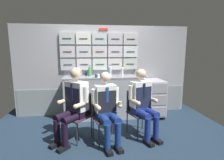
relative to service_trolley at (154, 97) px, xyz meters
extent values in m
cube|color=#1E2F41|center=(-1.16, -1.00, -0.49)|extent=(4.80, 4.80, 0.04)
cube|color=#9B9BA2|center=(-1.16, 0.38, 0.60)|extent=(4.20, 0.06, 2.15)
cube|color=gray|center=(-1.16, 0.35, -0.15)|extent=(4.12, 0.01, 0.65)
cube|color=#ABB1BB|center=(-2.00, 0.32, 0.77)|extent=(0.34, 0.06, 0.27)
cylinder|color=#2A292F|center=(-2.00, 0.28, 0.77)|extent=(0.19, 0.01, 0.01)
cube|color=silver|center=(-1.63, 0.32, 0.77)|extent=(0.34, 0.06, 0.27)
cylinder|color=#202A2E|center=(-1.63, 0.28, 0.77)|extent=(0.19, 0.01, 0.01)
cube|color=silver|center=(-1.26, 0.32, 0.77)|extent=(0.34, 0.06, 0.27)
cylinder|color=#212426|center=(-1.26, 0.28, 0.77)|extent=(0.19, 0.01, 0.01)
cube|color=silver|center=(-0.88, 0.32, 0.77)|extent=(0.34, 0.06, 0.27)
cylinder|color=#20282B|center=(-0.88, 0.28, 0.77)|extent=(0.19, 0.01, 0.01)
cube|color=#BAC0B6|center=(-0.51, 0.32, 0.77)|extent=(0.34, 0.06, 0.27)
cylinder|color=#26232E|center=(-0.51, 0.28, 0.77)|extent=(0.19, 0.01, 0.01)
cube|color=#BDB7C2|center=(-2.00, 0.32, 1.07)|extent=(0.34, 0.06, 0.27)
cylinder|color=#1E282C|center=(-2.00, 0.28, 1.07)|extent=(0.19, 0.01, 0.01)
cube|color=silver|center=(-1.63, 0.32, 1.07)|extent=(0.34, 0.06, 0.27)
cylinder|color=#1F252B|center=(-1.63, 0.28, 1.07)|extent=(0.19, 0.01, 0.01)
cube|color=silver|center=(-1.26, 0.32, 1.07)|extent=(0.34, 0.06, 0.27)
cylinder|color=#271C2A|center=(-1.26, 0.28, 1.07)|extent=(0.19, 0.01, 0.01)
cube|color=silver|center=(-0.88, 0.32, 1.07)|extent=(0.34, 0.06, 0.27)
cylinder|color=#25282E|center=(-0.88, 0.28, 1.07)|extent=(0.19, 0.01, 0.01)
cube|color=silver|center=(-0.51, 0.32, 1.07)|extent=(0.34, 0.06, 0.27)
cylinder|color=#262127|center=(-0.51, 0.28, 1.07)|extent=(0.19, 0.01, 0.01)
cube|color=#A9B5B2|center=(-2.00, 0.32, 1.36)|extent=(0.34, 0.06, 0.27)
cylinder|color=#242729|center=(-2.00, 0.28, 1.36)|extent=(0.19, 0.01, 0.01)
cube|color=silver|center=(-1.63, 0.32, 1.36)|extent=(0.34, 0.06, 0.27)
cylinder|color=#29282F|center=(-1.63, 0.28, 1.36)|extent=(0.19, 0.01, 0.01)
cube|color=#B2BFC2|center=(-1.26, 0.32, 1.36)|extent=(0.34, 0.06, 0.27)
cylinder|color=black|center=(-1.26, 0.28, 1.36)|extent=(0.19, 0.01, 0.01)
cube|color=#B2AFB8|center=(-0.88, 0.32, 1.36)|extent=(0.34, 0.06, 0.27)
cylinder|color=#1E222F|center=(-0.88, 0.28, 1.36)|extent=(0.19, 0.01, 0.01)
cube|color=#B1B0B0|center=(-0.51, 0.32, 1.36)|extent=(0.34, 0.06, 0.27)
cylinder|color=black|center=(-0.51, 0.28, 1.36)|extent=(0.19, 0.01, 0.01)
cube|color=red|center=(-1.16, 0.33, 1.58)|extent=(0.20, 0.02, 0.05)
cube|color=#9BA0A8|center=(-1.26, 0.09, 0.00)|extent=(1.63, 0.52, 0.95)
cube|color=gray|center=(-1.26, 0.09, 0.49)|extent=(1.66, 0.53, 0.03)
sphere|color=black|center=(-0.16, -0.27, -0.44)|extent=(0.07, 0.07, 0.07)
sphere|color=black|center=(0.15, -0.27, -0.44)|extent=(0.07, 0.07, 0.07)
sphere|color=black|center=(-0.16, 0.28, -0.44)|extent=(0.07, 0.07, 0.07)
sphere|color=black|center=(0.15, 0.28, -0.44)|extent=(0.07, 0.07, 0.07)
cube|color=#AEABB2|center=(0.00, 0.00, 0.00)|extent=(0.40, 0.64, 0.81)
cube|color=#9A969E|center=(0.00, -0.32, -0.27)|extent=(0.35, 0.01, 0.21)
cube|color=#9A969E|center=(0.00, -0.32, 0.00)|extent=(0.35, 0.01, 0.21)
cube|color=#9A969E|center=(0.00, -0.32, 0.27)|extent=(0.35, 0.01, 0.21)
cylinder|color=#28282D|center=(0.00, -0.30, 0.39)|extent=(0.32, 0.02, 0.02)
cylinder|color=#2D2D33|center=(-2.00, -0.91, -0.27)|extent=(0.02, 0.02, 0.40)
cylinder|color=#2D2D33|center=(-1.74, -1.15, -0.27)|extent=(0.02, 0.02, 0.40)
cylinder|color=#2D2D33|center=(-1.76, -0.64, -0.27)|extent=(0.02, 0.02, 0.40)
cylinder|color=#2D2D33|center=(-1.50, -0.89, -0.27)|extent=(0.02, 0.02, 0.40)
cube|color=#3E2B34|center=(-1.75, -0.90, -0.06)|extent=(0.57, 0.57, 0.02)
cube|color=#3E2B34|center=(-1.62, -0.76, 0.15)|extent=(0.29, 0.27, 0.40)
cylinder|color=#2D2D33|center=(-1.76, -0.64, 0.15)|extent=(0.02, 0.02, 0.40)
cylinder|color=#2D2D33|center=(-1.50, -0.89, 0.15)|extent=(0.02, 0.02, 0.40)
cube|color=black|center=(-2.09, -1.13, -0.44)|extent=(0.21, 0.22, 0.06)
cube|color=black|center=(-1.95, -1.26, -0.44)|extent=(0.21, 0.22, 0.06)
cylinder|color=black|center=(-2.06, -1.10, -0.21)|extent=(0.10, 0.10, 0.39)
cylinder|color=black|center=(-1.92, -1.23, -0.21)|extent=(0.10, 0.10, 0.39)
cylinder|color=black|center=(-1.94, -0.96, 0.00)|extent=(0.36, 0.38, 0.13)
cylinder|color=black|center=(-1.80, -1.10, 0.00)|extent=(0.36, 0.38, 0.13)
cube|color=black|center=(-1.75, -0.90, 0.01)|extent=(0.40, 0.39, 0.12)
cube|color=white|center=(-1.74, -0.88, 0.32)|extent=(0.42, 0.41, 0.50)
cube|color=#232336|center=(-1.81, -0.96, 0.28)|extent=(0.26, 0.24, 0.40)
cube|color=navy|center=(-1.82, -0.97, 0.41)|extent=(0.04, 0.04, 0.28)
cylinder|color=white|center=(-1.90, -0.74, 0.37)|extent=(0.08, 0.08, 0.27)
cylinder|color=beige|center=(-1.96, -0.83, 0.22)|extent=(0.22, 0.23, 0.07)
sphere|color=beige|center=(-2.03, -0.92, 0.22)|extent=(0.08, 0.08, 0.08)
cylinder|color=white|center=(-1.58, -1.03, 0.37)|extent=(0.08, 0.08, 0.27)
cylinder|color=beige|center=(-1.67, -1.10, 0.22)|extent=(0.22, 0.23, 0.07)
sphere|color=beige|center=(-1.74, -1.18, 0.22)|extent=(0.08, 0.08, 0.08)
sphere|color=beige|center=(-1.74, -0.88, 0.71)|extent=(0.20, 0.20, 0.20)
ellipsoid|color=gray|center=(-1.73, -0.87, 0.73)|extent=(0.26, 0.26, 0.14)
cylinder|color=#2D2D33|center=(-1.38, -1.27, -0.27)|extent=(0.02, 0.02, 0.40)
cylinder|color=#2D2D33|center=(-1.03, -1.18, -0.27)|extent=(0.02, 0.02, 0.40)
cylinder|color=#2D2D33|center=(-1.47, -0.91, -0.27)|extent=(0.02, 0.02, 0.40)
cylinder|color=#2D2D33|center=(-1.12, -0.83, -0.27)|extent=(0.02, 0.02, 0.40)
cube|color=#3E2B34|center=(-1.25, -1.05, -0.06)|extent=(0.48, 0.48, 0.02)
cube|color=#3E2B34|center=(-1.29, -0.86, 0.15)|extent=(0.36, 0.11, 0.40)
cylinder|color=#2D2D33|center=(-1.47, -0.91, 0.15)|extent=(0.02, 0.02, 0.40)
cylinder|color=#2D2D33|center=(-1.12, -0.83, 0.15)|extent=(0.02, 0.02, 0.40)
cube|color=black|center=(-1.25, -1.42, -0.44)|extent=(0.14, 0.23, 0.06)
cube|color=black|center=(-1.08, -1.38, -0.44)|extent=(0.14, 0.23, 0.06)
cylinder|color=navy|center=(-1.26, -1.38, -0.21)|extent=(0.10, 0.10, 0.39)
cylinder|color=navy|center=(-1.09, -1.34, -0.21)|extent=(0.10, 0.10, 0.39)
cylinder|color=navy|center=(-1.30, -1.23, 0.00)|extent=(0.21, 0.38, 0.13)
cylinder|color=navy|center=(-1.13, -1.18, 0.00)|extent=(0.21, 0.38, 0.13)
cube|color=navy|center=(-1.25, -1.05, 0.01)|extent=(0.36, 0.27, 0.12)
cube|color=white|center=(-1.25, -1.03, 0.30)|extent=(0.37, 0.26, 0.45)
cube|color=black|center=(-1.23, -1.12, 0.26)|extent=(0.31, 0.08, 0.36)
cube|color=navy|center=(-1.23, -1.13, 0.38)|extent=(0.04, 0.02, 0.25)
cylinder|color=white|center=(-1.45, -1.08, 0.35)|extent=(0.08, 0.08, 0.25)
cylinder|color=beige|center=(-1.40, -1.17, 0.20)|extent=(0.12, 0.24, 0.07)
sphere|color=beige|center=(-1.38, -1.27, 0.20)|extent=(0.08, 0.08, 0.08)
cylinder|color=white|center=(-1.06, -0.98, 0.35)|extent=(0.08, 0.08, 0.25)
cylinder|color=beige|center=(-1.05, -1.09, 0.20)|extent=(0.12, 0.24, 0.07)
sphere|color=beige|center=(-1.03, -1.19, 0.20)|extent=(0.08, 0.08, 0.08)
cylinder|color=tan|center=(-1.03, -1.19, 0.24)|extent=(0.06, 0.06, 0.06)
sphere|color=beige|center=(-1.25, -1.03, 0.65)|extent=(0.18, 0.18, 0.18)
ellipsoid|color=black|center=(-1.26, -1.02, 0.67)|extent=(0.21, 0.20, 0.13)
cylinder|color=#2D2D33|center=(-0.70, -1.11, -0.27)|extent=(0.02, 0.02, 0.40)
cylinder|color=#2D2D33|center=(-0.36, -1.00, -0.27)|extent=(0.02, 0.02, 0.40)
cylinder|color=#2D2D33|center=(-0.81, -0.77, -0.27)|extent=(0.02, 0.02, 0.40)
cylinder|color=#2D2D33|center=(-0.47, -0.66, -0.27)|extent=(0.02, 0.02, 0.40)
cube|color=#3E2B34|center=(-0.59, -0.88, -0.06)|extent=(0.51, 0.51, 0.02)
cube|color=#3E2B34|center=(-0.65, -0.70, 0.15)|extent=(0.36, 0.14, 0.40)
cylinder|color=#2D2D33|center=(-0.81, -0.77, 0.15)|extent=(0.02, 0.02, 0.40)
cylinder|color=#2D2D33|center=(-0.47, -0.66, 0.15)|extent=(0.02, 0.02, 0.40)
cube|color=black|center=(-0.55, -1.27, -0.44)|extent=(0.15, 0.24, 0.06)
cube|color=black|center=(-0.38, -1.21, -0.44)|extent=(0.15, 0.24, 0.06)
cylinder|color=navy|center=(-0.57, -1.23, -0.21)|extent=(0.10, 0.10, 0.39)
cylinder|color=navy|center=(-0.39, -1.17, -0.21)|extent=(0.10, 0.10, 0.39)
cylinder|color=navy|center=(-0.62, -1.07, 0.00)|extent=(0.24, 0.39, 0.13)
cylinder|color=navy|center=(-0.45, -1.01, 0.00)|extent=(0.24, 0.39, 0.13)
cube|color=navy|center=(-0.59, -0.88, 0.01)|extent=(0.38, 0.30, 0.12)
cube|color=white|center=(-0.59, -0.86, 0.31)|extent=(0.40, 0.30, 0.47)
cube|color=#1A2138|center=(-0.56, -0.96, 0.27)|extent=(0.31, 0.11, 0.38)
cube|color=black|center=(-0.56, -0.97, 0.39)|extent=(0.04, 0.02, 0.26)
cylinder|color=white|center=(-0.79, -0.93, 0.36)|extent=(0.08, 0.08, 0.25)
cylinder|color=beige|center=(-0.74, -1.02, 0.21)|extent=(0.14, 0.24, 0.07)
sphere|color=beige|center=(-0.70, -1.12, 0.21)|extent=(0.08, 0.08, 0.08)
cylinder|color=white|center=(-0.40, -0.80, 0.36)|extent=(0.08, 0.08, 0.25)
cylinder|color=beige|center=(-0.38, -0.91, 0.21)|extent=(0.14, 0.24, 0.07)
sphere|color=beige|center=(-0.35, -1.01, 0.21)|extent=(0.08, 0.08, 0.08)
sphere|color=beige|center=(-0.59, -0.86, 0.67)|extent=(0.19, 0.19, 0.19)
ellipsoid|color=tan|center=(-0.60, -0.85, 0.69)|extent=(0.23, 0.22, 0.13)
cylinder|color=silver|center=(-0.77, -0.01, 0.61)|extent=(0.06, 0.06, 0.20)
cone|color=silver|center=(-0.77, -0.01, 0.72)|extent=(0.06, 0.06, 0.02)
cylinder|color=red|center=(-0.77, -0.01, 0.74)|extent=(0.03, 0.03, 0.02)
cylinder|color=#4B9E54|center=(-1.50, 0.20, 0.61)|extent=(0.07, 0.07, 0.21)
cone|color=#4B9E54|center=(-1.50, 0.20, 0.72)|extent=(0.07, 0.07, 0.02)
cylinder|color=blue|center=(-1.50, 0.20, 0.75)|extent=(0.03, 0.03, 0.02)
cylinder|color=silver|center=(-1.85, 0.07, 0.60)|extent=(0.07, 0.07, 0.20)
cone|color=silver|center=(-1.85, 0.07, 0.71)|extent=(0.07, 0.07, 0.02)
cylinder|color=silver|center=(-1.85, 0.07, 0.74)|extent=(0.03, 0.03, 0.02)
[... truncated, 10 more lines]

